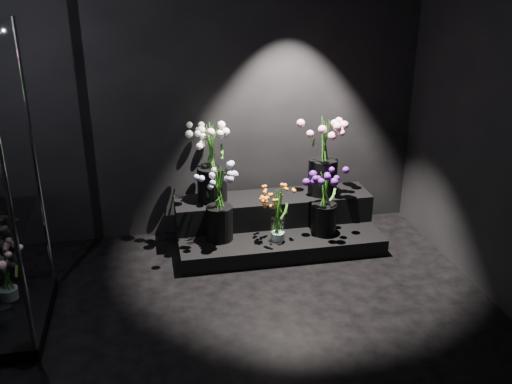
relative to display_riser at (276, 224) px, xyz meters
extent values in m
plane|color=black|center=(-0.56, -1.63, -0.17)|extent=(4.00, 4.00, 0.00)
plane|color=black|center=(-0.56, 0.37, 1.23)|extent=(4.00, 0.00, 4.00)
cube|color=black|center=(0.00, -0.09, -0.09)|extent=(1.86, 0.83, 0.16)
cube|color=black|center=(0.00, 0.11, 0.11)|extent=(1.86, 0.41, 0.26)
cube|color=black|center=(-2.24, -0.94, -0.12)|extent=(0.59, 0.98, 0.10)
cylinder|color=white|center=(-0.05, -0.29, 0.09)|extent=(0.13, 0.13, 0.22)
cylinder|color=black|center=(-0.55, -0.17, 0.14)|extent=(0.24, 0.24, 0.32)
cylinder|color=black|center=(0.40, -0.23, 0.13)|extent=(0.23, 0.23, 0.29)
cylinder|color=black|center=(-0.57, 0.14, 0.40)|extent=(0.28, 0.28, 0.32)
cylinder|color=black|center=(0.48, 0.09, 0.41)|extent=(0.27, 0.27, 0.34)
cylinder|color=white|center=(-2.26, -0.74, 0.05)|extent=(0.15, 0.15, 0.25)
camera|label=1|loc=(-1.13, -4.75, 2.33)|focal=40.00mm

